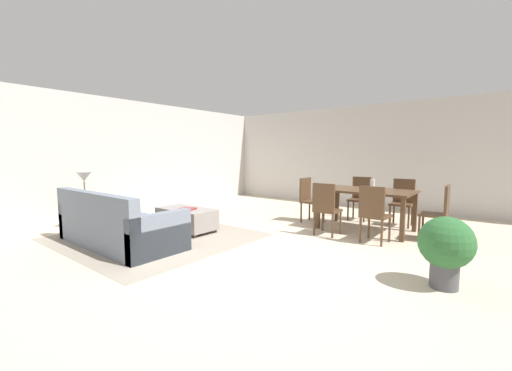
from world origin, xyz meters
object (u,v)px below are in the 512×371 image
Objects in this scene: vase_centerpiece at (372,184)px; side_table at (86,206)px; dining_chair_head_west at (309,197)px; book_on_ottoman at (188,209)px; dining_chair_near_left at (326,206)px; ottoman_table at (187,218)px; dining_chair_far_right at (403,199)px; dining_table at (366,194)px; dining_chair_head_east at (439,210)px; dining_chair_near_right at (374,211)px; table_lamp at (84,178)px; dining_chair_far_left at (360,196)px; couch at (117,227)px; potted_plant at (446,246)px.

side_table is at bearing -142.03° from vase_centerpiece.
dining_chair_head_west is at bearing -177.23° from vase_centerpiece.
book_on_ottoman is (1.68, 1.04, -0.01)m from side_table.
side_table is 4.42m from dining_chair_near_left.
ottoman_table is 1.22× the size of dining_chair_head_west.
side_table is 1.98m from book_on_ottoman.
ottoman_table is 1.92m from side_table.
dining_chair_far_right and dining_chair_head_west have the same top height.
book_on_ottoman is (-2.43, -2.20, -0.24)m from dining_table.
dining_chair_far_right reaches higher than ottoman_table.
dining_chair_head_east is 1.16m from vase_centerpiece.
dining_chair_far_right is at bearing 89.31° from dining_chair_near_right.
dining_chair_near_right is at bearing -90.69° from dining_chair_far_right.
dining_chair_head_west is (2.93, 3.22, -0.45)m from table_lamp.
dining_table reaches higher than side_table.
dining_chair_near_right is at bearing 1.99° from dining_chair_near_left.
dining_chair_far_right is (4.54, 4.10, 0.08)m from side_table.
dining_chair_near_left is at bearing -46.57° from dining_chair_head_west.
side_table is 0.61× the size of dining_chair_far_left.
couch reaches higher than side_table.
side_table is 0.61× the size of dining_chair_near_right.
couch reaches higher than dining_table.
dining_chair_head_west is (-2.38, 0.01, 0.00)m from dining_chair_head_east.
dining_chair_near_left is at bearing -115.02° from dining_table.
side_table is 2.16× the size of book_on_ottoman.
table_lamp reaches higher than couch.
table_lamp is 0.57× the size of dining_chair_near_left.
dining_table is 2.58m from potted_plant.
couch is at bearing -140.43° from dining_chair_near_right.
table_lamp is at bearing -90.00° from side_table.
dining_chair_head_east is at bearing 40.70° from couch.
ottoman_table is 4.31m from dining_chair_head_east.
dining_chair_near_left is at bearing 32.88° from table_lamp.
dining_chair_near_left is (-0.39, -0.85, -0.15)m from dining_table.
dining_chair_far_left is at bearing 48.41° from table_lamp.
ottoman_table is at bearing -140.10° from dining_table.
ottoman_table is at bearing -135.02° from dining_chair_far_right.
dining_chair_head_west is (-1.17, -0.02, -0.15)m from dining_table.
side_table is at bearing 90.00° from table_lamp.
vase_centerpiece is (4.21, 3.28, -0.11)m from table_lamp.
dining_chair_near_left is at bearing -116.05° from dining_chair_far_right.
table_lamp reaches higher than dining_chair_head_west.
dining_chair_head_east reaches higher than ottoman_table.
dining_chair_near_left is 1.20× the size of potted_plant.
couch is at bearing -114.27° from dining_chair_head_west.
dining_table is at bearing 42.17° from book_on_ottoman.
vase_centerpiece reaches higher than potted_plant.
dining_chair_far_right is at bearing 53.59° from couch.
table_lamp reaches higher than dining_chair_far_left.
dining_chair_head_west is 3.54× the size of book_on_ottoman.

